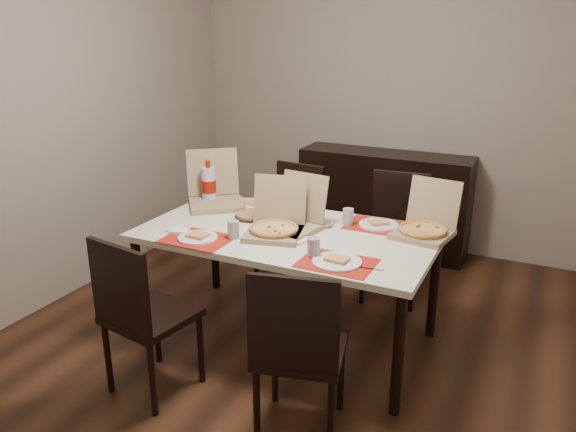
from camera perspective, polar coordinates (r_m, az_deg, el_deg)
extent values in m
cube|color=#412514|center=(3.77, 1.39, -12.69)|extent=(3.80, 4.00, 0.02)
cube|color=gray|center=(5.16, 10.93, 11.15)|extent=(3.80, 0.02, 2.60)
cube|color=gray|center=(4.41, -22.02, 8.86)|extent=(0.02, 4.00, 2.60)
cube|color=black|center=(5.12, 9.67, 1.41)|extent=(1.50, 0.40, 0.90)
cube|color=beige|center=(3.48, 0.00, -1.87)|extent=(1.80, 1.00, 0.04)
cylinder|color=black|center=(3.72, -14.87, -7.39)|extent=(0.06, 0.06, 0.71)
cylinder|color=black|center=(3.02, 11.13, -13.67)|extent=(0.06, 0.06, 0.71)
cylinder|color=black|center=(4.36, -7.47, -2.92)|extent=(0.06, 0.06, 0.71)
cylinder|color=black|center=(3.78, 14.62, -6.95)|extent=(0.06, 0.06, 0.71)
cube|color=black|center=(3.21, -13.69, -9.83)|extent=(0.48, 0.48, 0.04)
cube|color=black|center=(2.99, -16.77, -6.95)|extent=(0.42, 0.10, 0.46)
cylinder|color=black|center=(3.36, -17.83, -13.52)|extent=(0.04, 0.04, 0.43)
cylinder|color=black|center=(3.12, -13.60, -15.87)|extent=(0.04, 0.04, 0.43)
cylinder|color=black|center=(3.55, -13.18, -11.21)|extent=(0.04, 0.04, 0.43)
cylinder|color=black|center=(3.32, -8.87, -13.18)|extent=(0.04, 0.04, 0.43)
cube|color=black|center=(2.83, 1.34, -13.46)|extent=(0.50, 0.50, 0.04)
cube|color=black|center=(2.54, 0.51, -10.94)|extent=(0.42, 0.12, 0.46)
cylinder|color=black|center=(2.86, -3.20, -18.89)|extent=(0.04, 0.04, 0.43)
cylinder|color=black|center=(2.80, 4.36, -19.87)|extent=(0.04, 0.04, 0.43)
cylinder|color=black|center=(3.14, -1.35, -14.98)|extent=(0.04, 0.04, 0.43)
cylinder|color=black|center=(3.08, 5.40, -15.75)|extent=(0.04, 0.04, 0.43)
cube|color=black|center=(4.40, -0.06, -1.25)|extent=(0.46, 0.46, 0.04)
cube|color=black|center=(4.47, 1.23, 2.47)|extent=(0.42, 0.08, 0.46)
cylinder|color=black|center=(4.54, 3.08, -3.78)|extent=(0.04, 0.04, 0.43)
cylinder|color=black|center=(4.71, -0.76, -2.89)|extent=(0.04, 0.04, 0.43)
cylinder|color=black|center=(4.26, 0.72, -5.37)|extent=(0.04, 0.04, 0.43)
cylinder|color=black|center=(4.44, -3.27, -4.36)|extent=(0.04, 0.04, 0.43)
cube|color=black|center=(4.21, 10.66, -2.55)|extent=(0.46, 0.46, 0.04)
cube|color=black|center=(4.30, 11.32, 1.43)|extent=(0.42, 0.07, 0.46)
cylinder|color=black|center=(4.44, 13.19, -4.85)|extent=(0.04, 0.04, 0.43)
cylinder|color=black|center=(4.49, 8.64, -4.27)|extent=(0.04, 0.04, 0.43)
cylinder|color=black|center=(4.11, 12.48, -6.76)|extent=(0.04, 0.04, 0.43)
cylinder|color=black|center=(4.17, 7.56, -6.11)|extent=(0.04, 0.04, 0.43)
cube|color=red|center=(3.39, -9.15, -2.31)|extent=(0.40, 0.30, 0.00)
cylinder|color=white|center=(3.39, -9.15, -2.18)|extent=(0.24, 0.24, 0.01)
cube|color=#F9E67C|center=(3.38, -9.17, -1.95)|extent=(0.12, 0.09, 0.02)
cylinder|color=#93969C|center=(3.36, -5.59, -1.40)|extent=(0.07, 0.07, 0.11)
cube|color=#B2B2B7|center=(3.51, -10.98, -1.70)|extent=(0.20, 0.04, 0.00)
cube|color=white|center=(3.51, -10.95, -1.49)|extent=(0.13, 0.13, 0.02)
cube|color=red|center=(3.03, 4.98, -4.78)|extent=(0.40, 0.30, 0.00)
cylinder|color=white|center=(3.03, 4.98, -4.64)|extent=(0.27, 0.27, 0.01)
cube|color=#F9E67C|center=(3.02, 4.99, -4.38)|extent=(0.13, 0.10, 0.02)
cylinder|color=#93969C|center=(3.08, 2.60, -3.21)|extent=(0.07, 0.07, 0.11)
cube|color=#B2B2B7|center=(2.98, 7.82, -5.29)|extent=(0.20, 0.04, 0.00)
cube|color=red|center=(3.98, -3.88, 1.09)|extent=(0.40, 0.30, 0.00)
cylinder|color=white|center=(3.97, -3.88, 1.20)|extent=(0.28, 0.28, 0.01)
cube|color=#F9E67C|center=(3.97, -3.88, 1.41)|extent=(0.12, 0.09, 0.02)
cylinder|color=#93969C|center=(3.79, -1.66, 1.06)|extent=(0.07, 0.07, 0.11)
cube|color=#B2B2B7|center=(4.03, -5.66, 1.28)|extent=(0.20, 0.04, 0.00)
cube|color=white|center=(4.08, -5.56, 1.70)|extent=(0.13, 0.13, 0.02)
cube|color=red|center=(3.61, 9.18, -0.99)|extent=(0.40, 0.30, 0.00)
cylinder|color=white|center=(3.61, 9.19, -0.87)|extent=(0.25, 0.25, 0.01)
cube|color=#F9E67C|center=(3.60, 9.20, -0.64)|extent=(0.15, 0.15, 0.02)
cylinder|color=#93969C|center=(3.58, 6.12, -0.11)|extent=(0.07, 0.07, 0.11)
cube|color=#B2B2B7|center=(3.56, 10.87, -1.39)|extent=(0.20, 0.04, 0.00)
cube|color=white|center=(3.32, 1.14, -2.41)|extent=(0.15, 0.15, 0.02)
cube|color=#937955|center=(3.39, -1.43, -1.78)|extent=(0.40, 0.40, 0.03)
cube|color=#937955|center=(3.49, -0.82, 1.72)|extent=(0.34, 0.15, 0.30)
cylinder|color=#F9E67C|center=(3.38, -1.43, -1.38)|extent=(0.34, 0.34, 0.02)
cube|color=#937955|center=(3.48, 13.48, -1.82)|extent=(0.37, 0.37, 0.03)
cube|color=#937955|center=(3.57, 14.63, 1.38)|extent=(0.33, 0.12, 0.29)
cylinder|color=#F9E67C|center=(3.47, 13.51, -1.43)|extent=(0.31, 0.31, 0.02)
cube|color=#937955|center=(3.98, -7.30, 1.24)|extent=(0.51, 0.51, 0.04)
cube|color=#937955|center=(4.10, -7.67, 4.47)|extent=(0.34, 0.29, 0.33)
cube|color=#937955|center=(3.47, 0.10, -1.29)|extent=(0.38, 0.38, 0.03)
cube|color=#937955|center=(3.55, 1.62, 2.00)|extent=(0.34, 0.13, 0.30)
cylinder|color=black|center=(3.73, -3.60, -0.04)|extent=(0.24, 0.24, 0.01)
cylinder|color=#B97B47|center=(3.72, -3.60, 0.17)|extent=(0.22, 0.22, 0.02)
imported|color=white|center=(3.56, 3.73, -0.85)|extent=(0.12, 0.12, 0.03)
cylinder|color=silver|center=(4.03, -8.05, 3.10)|extent=(0.10, 0.10, 0.26)
cylinder|color=#9A1207|center=(4.04, -8.05, 3.03)|extent=(0.10, 0.10, 0.09)
cylinder|color=#9A1207|center=(4.00, -8.16, 5.23)|extent=(0.03, 0.03, 0.05)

